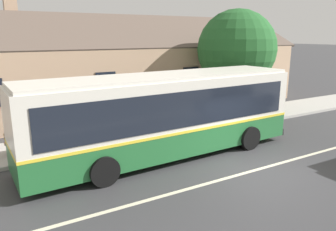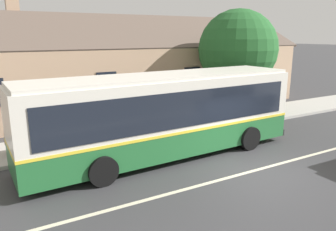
% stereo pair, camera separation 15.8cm
% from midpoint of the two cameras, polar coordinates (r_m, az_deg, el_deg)
% --- Properties ---
extents(ground_plane, '(300.00, 300.00, 0.00)m').
position_cam_midpoint_polar(ground_plane, '(12.36, 14.92, -9.10)').
color(ground_plane, '#38383A').
extents(sidewalk_far, '(60.00, 3.00, 0.15)m').
position_cam_midpoint_polar(sidewalk_far, '(16.81, 0.33, -2.20)').
color(sidewalk_far, '#ADAAA3').
rests_on(sidewalk_far, ground).
extents(lane_divider_stripe, '(60.00, 0.16, 0.01)m').
position_cam_midpoint_polar(lane_divider_stripe, '(12.36, 14.92, -9.08)').
color(lane_divider_stripe, beige).
rests_on(lane_divider_stripe, ground).
extents(community_building, '(24.08, 8.80, 7.09)m').
position_cam_midpoint_polar(community_building, '(22.89, -8.24, 7.14)').
color(community_building, tan).
rests_on(community_building, ground).
extents(transit_bus, '(11.27, 3.03, 3.27)m').
position_cam_midpoint_polar(transit_bus, '(12.74, -0.84, 0.37)').
color(transit_bus, '#236633').
rests_on(transit_bus, ground).
extents(bench_down_street, '(1.79, 0.51, 0.94)m').
position_cam_midpoint_polar(bench_down_street, '(14.31, -23.31, -4.17)').
color(bench_down_street, brown).
rests_on(bench_down_street, sidewalk_far).
extents(street_tree_primary, '(4.53, 4.53, 6.18)m').
position_cam_midpoint_polar(street_tree_primary, '(19.59, 11.62, 11.19)').
color(street_tree_primary, '#4C3828').
rests_on(street_tree_primary, ground).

